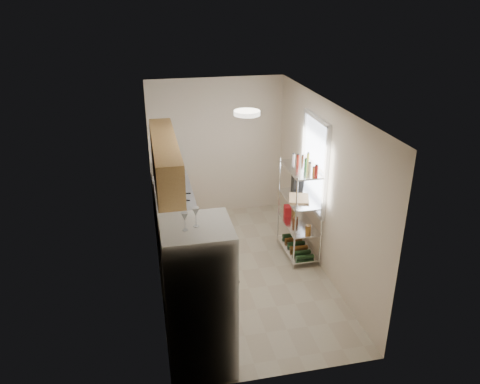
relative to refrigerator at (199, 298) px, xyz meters
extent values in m
cube|color=#B3A991|center=(0.87, 1.79, -0.91)|extent=(2.50, 4.40, 0.01)
cube|color=white|center=(0.87, 1.79, 1.70)|extent=(2.50, 4.40, 0.01)
cube|color=beige|center=(0.87, 3.99, 0.40)|extent=(2.50, 0.01, 2.60)
cube|color=beige|center=(0.87, -0.42, 0.40)|extent=(2.50, 0.01, 2.60)
cube|color=beige|center=(-0.38, 1.79, 0.40)|extent=(0.01, 4.40, 2.60)
cube|color=beige|center=(2.12, 1.79, 0.40)|extent=(0.01, 4.40, 2.60)
cube|color=#B0894B|center=(-0.05, 2.23, -0.47)|extent=(0.60, 3.48, 0.86)
cube|color=gray|center=(-0.03, 2.23, -0.02)|extent=(0.63, 3.51, 0.04)
cube|color=#B7BABC|center=(-0.07, 1.09, -0.03)|extent=(0.52, 0.44, 0.04)
cube|color=#B7BABC|center=(0.23, 3.59, -0.44)|extent=(0.01, 0.55, 0.72)
cube|color=#B0894B|center=(-0.18, 1.89, 0.91)|extent=(0.33, 2.20, 0.72)
cube|color=#B7BABC|center=(-0.13, 2.69, 0.49)|extent=(0.50, 0.60, 0.12)
cube|color=white|center=(2.10, 2.14, 0.65)|extent=(0.06, 1.00, 1.46)
cube|color=silver|center=(1.88, 2.09, -0.80)|extent=(0.45, 0.90, 0.02)
cube|color=silver|center=(1.88, 2.09, -0.35)|extent=(0.45, 0.90, 0.02)
cube|color=silver|center=(1.88, 2.09, 0.10)|extent=(0.45, 0.90, 0.02)
cube|color=silver|center=(1.88, 2.09, 0.60)|extent=(0.45, 0.90, 0.02)
cylinder|color=silver|center=(1.66, 1.65, -0.13)|extent=(0.02, 0.02, 1.55)
cylinder|color=silver|center=(1.66, 2.53, -0.13)|extent=(0.02, 0.02, 1.55)
cylinder|color=silver|center=(2.09, 1.65, -0.13)|extent=(0.02, 0.02, 1.55)
cylinder|color=silver|center=(2.09, 2.53, -0.13)|extent=(0.02, 0.02, 1.55)
cylinder|color=white|center=(0.87, 1.49, 1.67)|extent=(0.34, 0.34, 0.05)
cube|color=white|center=(0.00, 0.00, 0.00)|extent=(0.74, 0.74, 1.80)
cylinder|color=white|center=(-0.11, 1.92, 0.10)|extent=(0.25, 0.25, 0.20)
cylinder|color=black|center=(-0.08, 2.66, 0.02)|extent=(0.34, 0.34, 0.04)
cylinder|color=black|center=(-0.04, 2.87, 0.02)|extent=(0.25, 0.25, 0.05)
cube|color=tan|center=(1.84, 2.05, 0.12)|extent=(0.41, 0.46, 0.03)
cube|color=black|center=(1.93, 2.42, 0.25)|extent=(0.18, 0.25, 0.27)
cube|color=#B21519|center=(1.78, 2.41, -0.25)|extent=(0.13, 0.17, 0.17)
camera|label=1|loc=(-0.45, -4.25, 3.14)|focal=35.00mm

